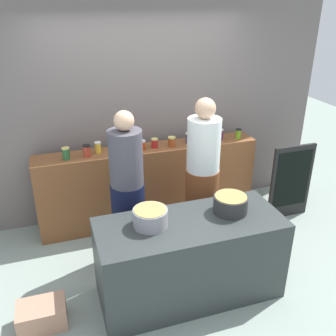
# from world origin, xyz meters

# --- Properties ---
(ground) EXTENTS (12.00, 12.00, 0.00)m
(ground) POSITION_xyz_m (0.00, 0.00, 0.00)
(ground) COLOR gray
(storefront_wall) EXTENTS (4.80, 0.12, 3.00)m
(storefront_wall) POSITION_xyz_m (0.00, 1.45, 1.50)
(storefront_wall) COLOR slate
(storefront_wall) RESTS_ON ground
(display_shelf) EXTENTS (2.70, 0.36, 0.99)m
(display_shelf) POSITION_xyz_m (0.00, 1.10, 0.49)
(display_shelf) COLOR brown
(display_shelf) RESTS_ON ground
(prep_table) EXTENTS (1.70, 0.70, 0.81)m
(prep_table) POSITION_xyz_m (0.00, -0.30, 0.40)
(prep_table) COLOR #2F3434
(prep_table) RESTS_ON ground
(preserve_jar_0) EXTENTS (0.08, 0.08, 0.14)m
(preserve_jar_0) POSITION_xyz_m (-0.95, 1.05, 1.06)
(preserve_jar_0) COLOR #295F34
(preserve_jar_0) RESTS_ON display_shelf
(preserve_jar_1) EXTENTS (0.08, 0.08, 0.14)m
(preserve_jar_1) POSITION_xyz_m (-0.73, 1.05, 1.06)
(preserve_jar_1) COLOR #B63B28
(preserve_jar_1) RESTS_ON display_shelf
(preserve_jar_2) EXTENTS (0.08, 0.08, 0.13)m
(preserve_jar_2) POSITION_xyz_m (-0.59, 1.13, 1.05)
(preserve_jar_2) COLOR gold
(preserve_jar_2) RESTS_ON display_shelf
(preserve_jar_3) EXTENTS (0.09, 0.09, 0.11)m
(preserve_jar_3) POSITION_xyz_m (-0.34, 1.10, 1.05)
(preserve_jar_3) COLOR orange
(preserve_jar_3) RESTS_ON display_shelf
(preserve_jar_4) EXTENTS (0.08, 0.08, 0.12)m
(preserve_jar_4) POSITION_xyz_m (-0.09, 1.06, 1.05)
(preserve_jar_4) COLOR #AF3711
(preserve_jar_4) RESTS_ON display_shelf
(preserve_jar_5) EXTENTS (0.08, 0.08, 0.11)m
(preserve_jar_5) POSITION_xyz_m (0.07, 1.08, 1.04)
(preserve_jar_5) COLOR #AB2021
(preserve_jar_5) RESTS_ON display_shelf
(preserve_jar_6) EXTENTS (0.09, 0.09, 0.12)m
(preserve_jar_6) POSITION_xyz_m (0.27, 1.04, 1.05)
(preserve_jar_6) COLOR #9A421E
(preserve_jar_6) RESTS_ON display_shelf
(preserve_jar_7) EXTENTS (0.07, 0.07, 0.13)m
(preserve_jar_7) POSITION_xyz_m (0.51, 1.10, 1.05)
(preserve_jar_7) COLOR #3D2D4A
(preserve_jar_7) RESTS_ON display_shelf
(preserve_jar_8) EXTENTS (0.08, 0.08, 0.14)m
(preserve_jar_8) POSITION_xyz_m (0.93, 1.08, 1.06)
(preserve_jar_8) COLOR #522049
(preserve_jar_8) RESTS_ON display_shelf
(preserve_jar_9) EXTENTS (0.07, 0.07, 0.13)m
(preserve_jar_9) POSITION_xyz_m (1.16, 1.04, 1.05)
(preserve_jar_9) COLOR #63921A
(preserve_jar_9) RESTS_ON display_shelf
(cooking_pot_left) EXTENTS (0.31, 0.31, 0.17)m
(cooking_pot_left) POSITION_xyz_m (-0.36, -0.24, 0.89)
(cooking_pot_left) COLOR gray
(cooking_pot_left) RESTS_ON prep_table
(cooking_pot_center) EXTENTS (0.32, 0.32, 0.17)m
(cooking_pot_center) POSITION_xyz_m (0.41, -0.25, 0.89)
(cooking_pot_center) COLOR #2D2D2D
(cooking_pot_center) RESTS_ON prep_table
(cook_with_tongs) EXTENTS (0.35, 0.35, 1.68)m
(cook_with_tongs) POSITION_xyz_m (-0.42, 0.38, 0.76)
(cook_with_tongs) COLOR black
(cook_with_tongs) RESTS_ON ground
(cook_in_cap) EXTENTS (0.37, 0.37, 1.72)m
(cook_in_cap) POSITION_xyz_m (0.42, 0.44, 0.78)
(cook_in_cap) COLOR brown
(cook_in_cap) RESTS_ON ground
(bread_crate) EXTENTS (0.42, 0.29, 0.22)m
(bread_crate) POSITION_xyz_m (-1.36, -0.28, 0.11)
(bread_crate) COLOR tan
(bread_crate) RESTS_ON ground
(chalkboard_sign) EXTENTS (0.57, 0.05, 0.98)m
(chalkboard_sign) POSITION_xyz_m (1.72, 0.61, 0.50)
(chalkboard_sign) COLOR black
(chalkboard_sign) RESTS_ON ground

